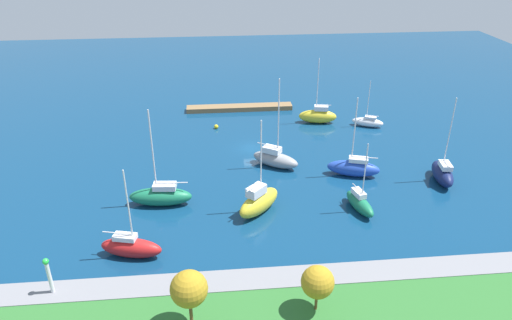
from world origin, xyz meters
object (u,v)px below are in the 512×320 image
(sailboat_gray_inner_mooring, at_px, (275,159))
(sailboat_yellow_east_end, at_px, (318,116))
(pier_dock, at_px, (240,108))
(harbor_beacon, at_px, (49,273))
(park_tree_midwest, at_px, (189,289))
(sailboat_yellow_far_north, at_px, (259,201))
(sailboat_green_lone_south, at_px, (360,203))
(mooring_buoy_yellow, at_px, (216,127))
(park_tree_west, at_px, (318,282))
(sailboat_green_lone_north, at_px, (161,196))
(sailboat_navy_outer_mooring, at_px, (443,173))
(sailboat_blue_along_channel, at_px, (354,168))
(sailboat_white_mid_basin, at_px, (368,122))
(sailboat_red_by_breakwater, at_px, (131,247))

(sailboat_gray_inner_mooring, bearing_deg, sailboat_yellow_east_end, 92.23)
(pier_dock, xyz_separation_m, harbor_beacon, (20.05, 47.65, 2.95))
(park_tree_midwest, relative_size, sailboat_yellow_far_north, 0.45)
(sailboat_green_lone_south, xyz_separation_m, mooring_buoy_yellow, (16.73, -26.77, -0.65))
(sailboat_green_lone_south, height_order, sailboat_gray_inner_mooring, sailboat_gray_inner_mooring)
(park_tree_west, xyz_separation_m, sailboat_green_lone_north, (14.99, -20.29, -2.89))
(park_tree_west, height_order, sailboat_navy_outer_mooring, sailboat_navy_outer_mooring)
(park_tree_midwest, bearing_deg, sailboat_blue_along_channel, -129.47)
(park_tree_west, relative_size, sailboat_navy_outer_mooring, 0.38)
(sailboat_green_lone_south, xyz_separation_m, sailboat_navy_outer_mooring, (-13.02, -5.76, 0.28))
(sailboat_yellow_east_end, bearing_deg, park_tree_west, 87.41)
(pier_dock, height_order, sailboat_green_lone_south, sailboat_green_lone_south)
(sailboat_blue_along_channel, distance_m, sailboat_white_mid_basin, 18.33)
(sailboat_yellow_east_end, height_order, sailboat_green_lone_north, sailboat_green_lone_north)
(park_tree_west, bearing_deg, pier_dock, -86.39)
(pier_dock, distance_m, sailboat_red_by_breakwater, 43.81)
(sailboat_green_lone_north, distance_m, sailboat_yellow_far_north, 12.15)
(harbor_beacon, height_order, sailboat_red_by_breakwater, sailboat_red_by_breakwater)
(sailboat_yellow_east_end, relative_size, sailboat_navy_outer_mooring, 0.97)
(sailboat_green_lone_north, bearing_deg, mooring_buoy_yellow, -102.61)
(park_tree_midwest, relative_size, mooring_buoy_yellow, 7.33)
(park_tree_midwest, distance_m, sailboat_navy_outer_mooring, 40.18)
(mooring_buoy_yellow, bearing_deg, sailboat_white_mid_basin, 176.75)
(sailboat_blue_along_channel, height_order, sailboat_navy_outer_mooring, sailboat_navy_outer_mooring)
(sailboat_white_mid_basin, bearing_deg, sailboat_blue_along_channel, 90.38)
(pier_dock, distance_m, park_tree_west, 52.18)
(park_tree_west, height_order, sailboat_yellow_east_end, sailboat_yellow_east_end)
(park_tree_midwest, height_order, sailboat_gray_inner_mooring, sailboat_gray_inner_mooring)
(harbor_beacon, xyz_separation_m, park_tree_west, (-23.33, 4.30, 0.76))
(sailboat_blue_along_channel, distance_m, sailboat_gray_inner_mooring, 10.99)
(pier_dock, xyz_separation_m, sailboat_white_mid_basin, (-21.22, 9.89, 0.40))
(park_tree_west, distance_m, sailboat_red_by_breakwater, 20.37)
(sailboat_yellow_east_end, relative_size, sailboat_gray_inner_mooring, 0.87)
(harbor_beacon, xyz_separation_m, mooring_buoy_yellow, (-15.56, -39.22, -3.02))
(sailboat_green_lone_north, bearing_deg, sailboat_yellow_far_north, 170.74)
(sailboat_white_mid_basin, bearing_deg, park_tree_west, 90.82)
(sailboat_red_by_breakwater, bearing_deg, park_tree_west, -17.49)
(harbor_beacon, relative_size, park_tree_west, 0.84)
(park_tree_west, distance_m, sailboat_yellow_east_end, 45.62)
(sailboat_gray_inner_mooring, xyz_separation_m, sailboat_navy_outer_mooring, (-21.66, 6.57, 0.09))
(sailboat_green_lone_south, xyz_separation_m, sailboat_red_by_breakwater, (26.20, 6.32, 0.14))
(sailboat_gray_inner_mooring, distance_m, sailboat_yellow_far_north, 12.22)
(park_tree_midwest, xyz_separation_m, sailboat_green_lone_north, (4.30, -20.91, -3.63))
(sailboat_green_lone_south, distance_m, mooring_buoy_yellow, 31.57)
(sailboat_gray_inner_mooring, height_order, sailboat_yellow_far_north, sailboat_gray_inner_mooring)
(sailboat_green_lone_south, bearing_deg, pier_dock, -174.15)
(park_tree_midwest, height_order, sailboat_yellow_east_end, sailboat_yellow_east_end)
(harbor_beacon, bearing_deg, sailboat_gray_inner_mooring, -133.66)
(sailboat_yellow_east_end, xyz_separation_m, sailboat_yellow_far_north, (13.00, 27.09, 0.22))
(mooring_buoy_yellow, bearing_deg, park_tree_midwest, 86.22)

